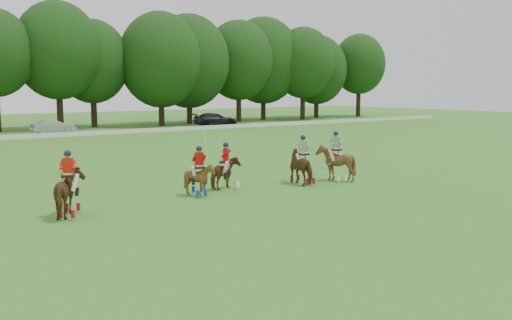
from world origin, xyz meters
TOP-DOWN VIEW (x-y plane):
  - ground at (0.00, 0.00)m, footprint 180.00×180.00m
  - boundary_rail at (0.00, 38.00)m, footprint 120.00×0.10m
  - car_mid at (4.03, 42.50)m, footprint 4.31×1.65m
  - car_right at (23.55, 42.50)m, footprint 5.81×3.54m
  - polo_red_a at (-7.18, 3.98)m, footprint 1.78×2.26m
  - polo_red_b at (0.49, 5.26)m, footprint 1.88×1.90m
  - polo_red_c at (-1.36, 4.55)m, footprint 1.57×1.65m
  - polo_stripe_a at (4.30, 4.28)m, footprint 1.26×2.06m
  - polo_stripe_b at (6.26, 4.03)m, footprint 1.80×1.94m
  - polo_ball at (3.62, 3.17)m, footprint 0.09×0.09m

SIDE VIEW (x-z plane):
  - ground at x=0.00m, z-range 0.00..0.00m
  - polo_ball at x=3.62m, z-range 0.00..0.09m
  - boundary_rail at x=0.00m, z-range 0.00..0.44m
  - car_mid at x=4.03m, z-range 0.00..1.40m
  - polo_red_b at x=0.49m, z-range -0.32..1.85m
  - polo_red_c at x=-1.36m, z-range -0.59..2.13m
  - car_right at x=23.55m, z-range 0.00..1.57m
  - polo_stripe_a at x=4.30m, z-range -0.32..2.06m
  - polo_red_a at x=-7.18m, z-range -0.32..2.11m
  - polo_stripe_b at x=6.26m, z-range -0.33..2.17m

